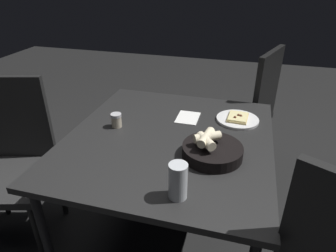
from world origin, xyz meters
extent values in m
plane|color=black|center=(0.00, 0.00, 0.00)|extent=(8.00, 8.00, 0.00)
cube|color=black|center=(0.00, 0.00, 0.69)|extent=(1.09, 1.01, 0.03)
cylinder|color=black|center=(-0.48, -0.44, 0.34)|extent=(0.04, 0.04, 0.67)
cylinder|color=black|center=(0.48, -0.44, 0.34)|extent=(0.04, 0.04, 0.67)
cylinder|color=black|center=(-0.48, 0.44, 0.34)|extent=(0.04, 0.04, 0.67)
cylinder|color=white|center=(-0.27, 0.32, 0.71)|extent=(0.23, 0.23, 0.01)
cube|color=tan|center=(-0.27, 0.32, 0.72)|extent=(0.14, 0.11, 0.01)
cube|color=beige|center=(-0.27, 0.32, 0.73)|extent=(0.13, 0.11, 0.01)
sphere|color=brown|center=(-0.28, 0.32, 0.73)|extent=(0.02, 0.02, 0.02)
sphere|color=brown|center=(-0.27, 0.33, 0.73)|extent=(0.02, 0.02, 0.02)
sphere|color=brown|center=(-0.24, 0.31, 0.73)|extent=(0.02, 0.02, 0.02)
cylinder|color=black|center=(0.12, 0.23, 0.73)|extent=(0.27, 0.27, 0.05)
cylinder|color=beige|center=(0.12, 0.20, 0.80)|extent=(0.14, 0.06, 0.04)
cylinder|color=beige|center=(0.15, 0.20, 0.79)|extent=(0.11, 0.10, 0.04)
cylinder|color=beige|center=(0.11, 0.20, 0.79)|extent=(0.10, 0.13, 0.04)
cylinder|color=red|center=(0.18, 0.21, 0.72)|extent=(0.06, 0.06, 0.03)
cylinder|color=silver|center=(0.41, 0.15, 0.77)|extent=(0.07, 0.07, 0.14)
cylinder|color=#C47A15|center=(0.41, 0.15, 0.75)|extent=(0.06, 0.06, 0.09)
cylinder|color=#BFB299|center=(-0.03, -0.29, 0.73)|extent=(0.05, 0.05, 0.06)
cylinder|color=maroon|center=(-0.03, -0.29, 0.72)|extent=(0.05, 0.05, 0.03)
cylinder|color=#B7B7BC|center=(-0.03, -0.29, 0.77)|extent=(0.06, 0.06, 0.01)
cube|color=white|center=(-0.23, 0.05, 0.70)|extent=(0.16, 0.12, 0.00)
cube|color=#262626|center=(0.24, -0.84, 0.44)|extent=(0.54, 0.54, 0.04)
cube|color=black|center=(0.05, -0.90, 0.71)|extent=(0.15, 0.41, 0.49)
cylinder|color=black|center=(0.37, -0.61, 0.21)|extent=(0.03, 0.03, 0.42)
cylinder|color=black|center=(0.11, -1.08, 0.21)|extent=(0.03, 0.03, 0.42)
cylinder|color=black|center=(0.01, -0.71, 0.21)|extent=(0.03, 0.03, 0.42)
cube|color=black|center=(-0.83, 0.29, 0.44)|extent=(0.56, 0.56, 0.04)
cube|color=black|center=(-0.76, 0.48, 0.72)|extent=(0.41, 0.17, 0.52)
cylinder|color=black|center=(-1.07, 0.18, 0.21)|extent=(0.03, 0.03, 0.42)
cylinder|color=black|center=(-0.71, 0.05, 0.21)|extent=(0.03, 0.03, 0.42)
cylinder|color=black|center=(-0.94, 0.54, 0.21)|extent=(0.03, 0.03, 0.42)
cylinder|color=black|center=(-0.58, 0.41, 0.21)|extent=(0.03, 0.03, 0.42)
camera|label=1|loc=(1.23, 0.34, 1.45)|focal=31.52mm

